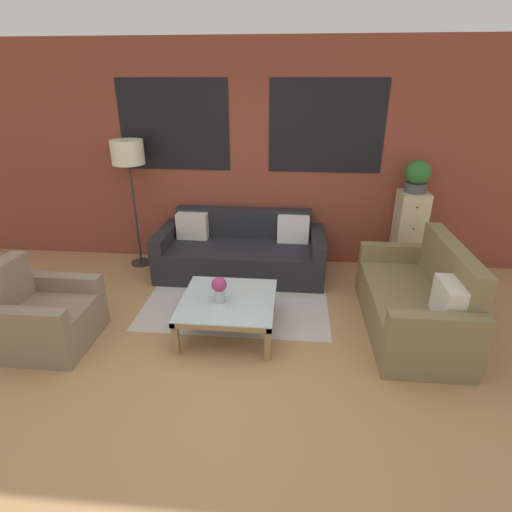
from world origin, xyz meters
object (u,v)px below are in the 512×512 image
potted_plant (417,176)px  drawer_cabinet (408,233)px  couch_dark (241,253)px  armchair_corner (44,317)px  flower_vase (219,288)px  settee_vintage (416,303)px  floor_lamp (128,157)px  coffee_table (228,303)px

potted_plant → drawer_cabinet: bearing=-90.0°
couch_dark → drawer_cabinet: drawer_cabinet is taller
armchair_corner → drawer_cabinet: (3.77, 1.91, 0.26)m
couch_dark → armchair_corner: 2.36m
armchair_corner → flower_vase: armchair_corner is taller
drawer_cabinet → settee_vintage: bearing=-99.3°
floor_lamp → drawer_cabinet: size_ratio=1.54×
settee_vintage → floor_lamp: (-3.30, 1.29, 1.13)m
coffee_table → couch_dark: bearing=91.9°
settee_vintage → flower_vase: settee_vintage is taller
armchair_corner → coffee_table: 1.74m
couch_dark → drawer_cabinet: bearing=6.0°
flower_vase → potted_plant: bearing=36.9°
couch_dark → flower_vase: couch_dark is taller
couch_dark → coffee_table: (0.04, -1.33, 0.03)m
armchair_corner → flower_vase: 1.67m
couch_dark → settee_vintage: size_ratio=1.29×
couch_dark → coffee_table: bearing=-88.1°
coffee_table → potted_plant: 2.76m
floor_lamp → drawer_cabinet: bearing=1.1°
couch_dark → coffee_table: size_ratio=2.29×
coffee_table → flower_vase: (-0.07, -0.06, 0.20)m
settee_vintage → coffee_table: bearing=-174.0°
coffee_table → floor_lamp: 2.37m
couch_dark → coffee_table: 1.33m
settee_vintage → drawer_cabinet: 1.40m
settee_vintage → coffee_table: settee_vintage is taller
coffee_table → floor_lamp: (-1.46, 1.48, 1.13)m
flower_vase → armchair_corner: bearing=-169.6°
armchair_corner → potted_plant: size_ratio=2.19×
coffee_table → drawer_cabinet: size_ratio=0.85×
settee_vintage → potted_plant: size_ratio=4.23×
armchair_corner → coffee_table: armchair_corner is taller
coffee_table → drawer_cabinet: 2.60m
settee_vintage → floor_lamp: size_ratio=0.98×
coffee_table → drawer_cabinet: drawer_cabinet is taller
coffee_table → floor_lamp: bearing=134.4°
settee_vintage → flower_vase: 1.95m
potted_plant → flower_vase: 2.78m
couch_dark → armchair_corner: (-1.66, -1.69, -0.00)m
couch_dark → floor_lamp: floor_lamp is taller
coffee_table → potted_plant: bearing=36.9°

